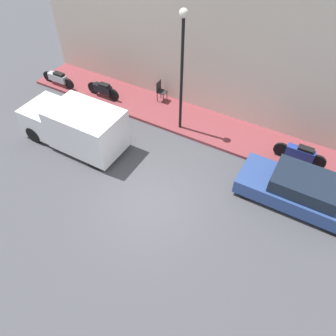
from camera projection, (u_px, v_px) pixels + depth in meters
name	position (u px, v px, depth m)	size (l,w,h in m)	color
ground_plane	(149.00, 202.00, 11.82)	(60.00, 60.00, 0.00)	#47474C
sidewalk	(207.00, 126.00, 14.73)	(2.22, 18.76, 0.13)	brown
building_facade	(227.00, 43.00, 13.07)	(0.30, 18.76, 6.84)	beige
parked_car	(298.00, 190.00, 11.43)	(1.72, 4.05, 1.28)	#2D4784
delivery_van	(75.00, 125.00, 13.35)	(1.85, 4.42, 1.89)	white
scooter_silver	(58.00, 78.00, 16.69)	(0.30, 1.98, 0.72)	#B7B7BF
motorcycle_blue	(300.00, 154.00, 12.76)	(0.30, 2.04, 0.80)	navy
motorcycle_black	(103.00, 89.00, 15.93)	(0.30, 1.82, 0.76)	black
streetlamp	(182.00, 58.00, 12.23)	(0.33, 0.33, 5.08)	black
cafe_chair	(161.00, 90.00, 15.62)	(0.40, 0.40, 1.01)	#262626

